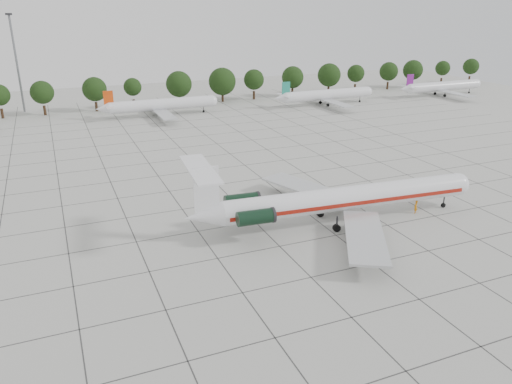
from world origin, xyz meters
TOP-DOWN VIEW (x-y plane):
  - ground at (0.00, 0.00)m, footprint 260.00×260.00m
  - apron_joints at (0.00, 15.00)m, footprint 170.00×170.00m
  - main_airliner at (9.48, -4.52)m, footprint 41.47×32.51m
  - ground_crew at (22.13, -6.08)m, footprint 0.84×0.78m
  - bg_airliner_c at (3.54, 72.14)m, footprint 28.24×27.20m
  - bg_airliner_d at (51.13, 68.42)m, footprint 28.24×27.20m
  - bg_airliner_e at (93.20, 67.74)m, footprint 28.24×27.20m
  - tree_line at (-11.68, 85.00)m, footprint 249.86×8.44m
  - floodlight_mast at (-30.00, 92.00)m, footprint 1.60×1.60m

SIDE VIEW (x-z plane):
  - ground at x=0.00m, z-range 0.00..0.00m
  - apron_joints at x=0.00m, z-range 0.00..0.02m
  - ground_crew at x=22.13m, z-range 0.00..1.92m
  - bg_airliner_c at x=3.54m, z-range -0.79..6.61m
  - bg_airliner_d at x=51.13m, z-range -0.79..6.61m
  - bg_airliner_e at x=93.20m, z-range -0.79..6.61m
  - main_airliner at x=9.48m, z-range -1.43..8.30m
  - tree_line at x=-11.68m, z-range 0.87..11.09m
  - floodlight_mast at x=-30.00m, z-range 1.56..27.01m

